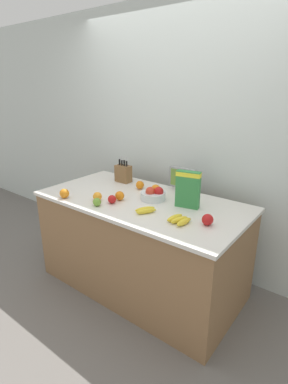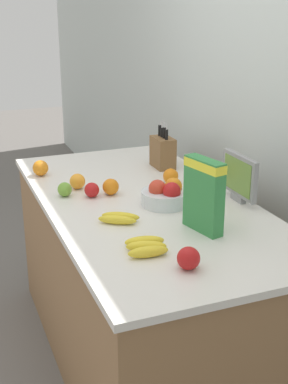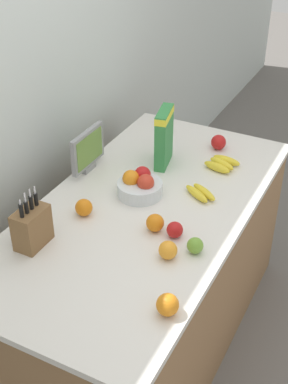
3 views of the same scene
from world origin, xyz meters
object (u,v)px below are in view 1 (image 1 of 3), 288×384
Objects in this scene: apple_rightmost at (208,220)px; orange_front_center at (64,193)px; orange_back_center at (140,185)px; banana_bunch_right at (179,220)px; small_monitor at (182,179)px; cereal_box at (188,188)px; apple_by_knife_block at (112,199)px; orange_by_cereal at (97,196)px; banana_bunch_left at (146,210)px; apple_leftmost at (97,202)px; knife_block at (123,173)px; fruit_bowl at (154,194)px; orange_mid_left at (120,196)px.

orange_front_center is at bearing -167.60° from apple_rightmost.
orange_back_center is (-0.87, 0.32, -0.00)m from apple_rightmost.
banana_bunch_right is at bearing -154.14° from apple_rightmost.
banana_bunch_right is (0.34, -0.60, -0.10)m from small_monitor.
orange_front_center is (-1.07, -0.19, 0.02)m from banana_bunch_right.
apple_by_knife_block is at bearing -162.59° from cereal_box.
apple_rightmost is at bearing 8.51° from orange_by_cereal.
apple_rightmost is (0.28, -0.20, -0.12)m from cereal_box.
small_monitor is 0.70m from banana_bunch_right.
orange_front_center reaches higher than banana_bunch_left.
small_monitor is 3.46× the size of orange_by_cereal.
banana_bunch_left is 2.26× the size of apple_rightmost.
small_monitor is 1.51× the size of banana_bunch_right.
small_monitor is 0.89× the size of cereal_box.
apple_leftmost is at bearing -45.86° from orange_by_cereal.
knife_block is 0.88× the size of cereal_box.
small_monitor reaches higher than orange_by_cereal.
knife_block is 1.08m from banana_bunch_right.
knife_block is 1.21m from apple_rightmost.
knife_block is at bearing 153.29° from banana_bunch_right.
apple_by_knife_block is (-0.83, -0.11, -0.01)m from apple_rightmost.
knife_block is at bearing 157.92° from fruit_bowl.
orange_by_cereal reaches higher than banana_bunch_left.
fruit_bowl is 3.15× the size of apple_leftmost.
knife_block is 0.57m from orange_by_cereal.
knife_block reaches higher than apple_by_knife_block.
apple_by_knife_block is 0.85× the size of orange_front_center.
apple_rightmost is 1.16× the size of apple_by_knife_block.
fruit_bowl reaches higher than apple_leftmost.
knife_block is at bearing -169.36° from small_monitor.
fruit_bowl is 1.17× the size of banana_bunch_left.
apple_leftmost is at bearing -67.41° from knife_block.
orange_mid_left is (0.06, 0.21, 0.01)m from apple_leftmost.
banana_bunch_right is 2.16× the size of apple_rightmost.
fruit_bowl is 0.49m from orange_by_cereal.
cereal_box reaches higher than banana_bunch_left.
apple_leftmost is (-0.06, -0.12, -0.00)m from apple_by_knife_block.
apple_leftmost is at bearing -124.95° from fruit_bowl.
apple_leftmost is at bearing -156.85° from cereal_box.
apple_rightmost is at bearing -19.16° from knife_block.
apple_leftmost is 0.55m from orange_back_center.
orange_front_center reaches higher than apple_by_knife_block.
small_monitor is at bearing 10.64° from knife_block.
banana_bunch_right is at bearing 9.92° from orange_front_center.
apple_by_knife_block is at bearing -128.18° from fruit_bowl.
small_monitor is 0.40m from orange_back_center.
orange_back_center reaches higher than banana_bunch_right.
small_monitor is 3.76× the size of apple_by_knife_block.
knife_block is 0.59m from fruit_bowl.
orange_front_center reaches higher than orange_mid_left.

